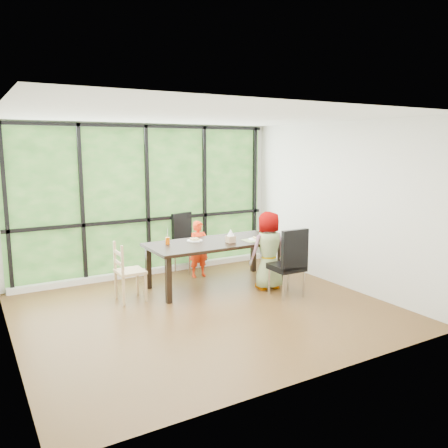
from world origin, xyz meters
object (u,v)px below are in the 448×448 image
(child_older, at_px, (269,250))
(tissue_box, at_px, (231,239))
(dining_table, at_px, (216,264))
(chair_interior_leather, at_px, (287,262))
(orange_cup, at_px, (168,241))
(plate_far, at_px, (195,241))
(child_toddler, at_px, (199,249))
(plate_near, at_px, (256,239))
(chair_window_leather, at_px, (189,243))
(green_cup, at_px, (272,235))
(chair_end_beech, at_px, (130,271))

(child_older, relative_size, tissue_box, 10.00)
(dining_table, xyz_separation_m, chair_interior_leather, (0.68, -1.02, 0.17))
(child_older, height_order, orange_cup, child_older)
(orange_cup, distance_m, tissue_box, 1.02)
(child_older, height_order, plate_far, child_older)
(child_toddler, xyz_separation_m, plate_near, (0.65, -0.83, 0.26))
(dining_table, bearing_deg, chair_interior_leather, -56.16)
(chair_window_leather, xyz_separation_m, plate_far, (-0.29, -0.82, 0.22))
(child_older, xyz_separation_m, green_cup, (0.26, 0.29, 0.18))
(green_cup, bearing_deg, chair_interior_leather, -108.53)
(chair_window_leather, bearing_deg, plate_far, -128.46)
(chair_window_leather, height_order, tissue_box, chair_window_leather)
(plate_far, bearing_deg, child_toddler, 55.05)
(dining_table, bearing_deg, chair_window_leather, 89.40)
(plate_near, bearing_deg, plate_far, 155.09)
(green_cup, bearing_deg, dining_table, 163.03)
(chair_interior_leather, bearing_deg, orange_cup, -39.03)
(chair_end_beech, height_order, tissue_box, chair_end_beech)
(chair_window_leather, xyz_separation_m, chair_interior_leather, (0.67, -2.05, 0.00))
(child_older, distance_m, plate_near, 0.38)
(chair_interior_leather, height_order, child_toddler, chair_interior_leather)
(child_older, bearing_deg, green_cup, -125.58)
(child_toddler, bearing_deg, chair_end_beech, -155.17)
(dining_table, distance_m, chair_end_beech, 1.48)
(child_older, bearing_deg, plate_near, -79.93)
(plate_far, height_order, green_cup, green_cup)
(dining_table, distance_m, child_toddler, 0.63)
(child_toddler, relative_size, green_cup, 7.75)
(chair_window_leather, distance_m, child_older, 1.74)
(tissue_box, bearing_deg, orange_cup, 157.23)
(chair_end_beech, distance_m, plate_far, 1.25)
(orange_cup, bearing_deg, child_older, -28.76)
(tissue_box, bearing_deg, plate_far, 139.26)
(child_toddler, height_order, tissue_box, child_toddler)
(plate_near, bearing_deg, dining_table, 161.31)
(orange_cup, relative_size, tissue_box, 0.88)
(chair_end_beech, height_order, child_toddler, child_toddler)
(child_older, distance_m, green_cup, 0.43)
(orange_cup, bearing_deg, chair_window_leather, 46.33)
(chair_end_beech, xyz_separation_m, plate_near, (2.12, -0.21, 0.31))
(chair_end_beech, distance_m, plate_near, 2.15)
(child_toddler, distance_m, orange_cup, 0.92)
(chair_window_leather, distance_m, child_toddler, 0.41)
(plate_far, bearing_deg, child_older, -39.64)
(chair_window_leather, distance_m, chair_interior_leather, 2.16)
(chair_interior_leather, relative_size, chair_end_beech, 1.20)
(chair_window_leather, height_order, plate_far, chair_window_leather)
(dining_table, relative_size, plate_far, 8.69)
(green_cup, bearing_deg, plate_near, 167.06)
(green_cup, bearing_deg, child_toddler, 135.96)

